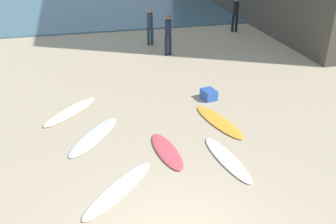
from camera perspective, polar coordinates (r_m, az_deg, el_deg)
surfboard_0 at (r=11.07m, az=-11.21°, el=-3.66°), size 1.86×2.29×0.06m
surfboard_1 at (r=11.72m, az=7.78°, el=-1.44°), size 1.16×2.45×0.07m
surfboard_2 at (r=10.02m, az=9.02°, el=-7.09°), size 0.83×2.30×0.07m
surfboard_3 at (r=9.00m, az=-7.48°, el=-11.60°), size 2.11×2.12×0.07m
surfboard_4 at (r=12.60m, az=-14.65°, el=0.09°), size 2.00×2.15×0.08m
surfboard_5 at (r=10.20m, az=-0.19°, el=-5.96°), size 0.81×1.97×0.08m
beachgoer_near at (r=17.14m, az=0.01°, el=11.98°), size 0.35×0.35×1.84m
beachgoer_mid at (r=18.64m, az=-2.77°, el=13.15°), size 0.35×0.35×1.79m
beachgoer_far at (r=21.23m, az=10.27°, el=14.70°), size 0.37×0.37×1.86m
beach_cooler at (r=13.12m, az=6.25°, el=2.68°), size 0.53×0.62×0.35m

